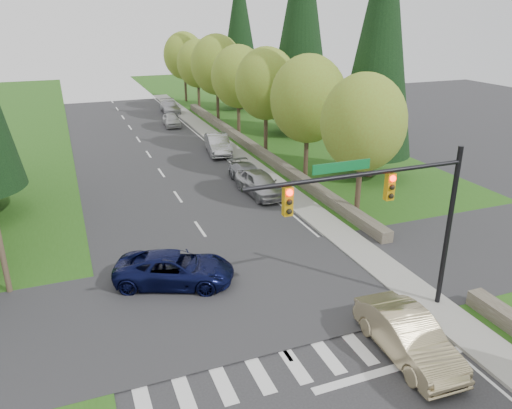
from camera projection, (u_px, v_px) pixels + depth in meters
grass_east at (357, 178)px, 36.23m from camera, size 14.00×110.00×0.06m
cross_street at (246, 296)px, 21.45m from camera, size 120.00×8.00×0.10m
sidewalk_east at (269, 179)px, 35.89m from camera, size 1.80×80.00×0.13m
curb_east at (258, 181)px, 35.60m from camera, size 0.20×80.00×0.13m
stone_wall_north at (252, 146)px, 43.29m from camera, size 0.70×40.00×0.70m
traffic_signal at (392, 202)px, 18.06m from camera, size 8.70×0.37×6.80m
decid_tree_0 at (363, 123)px, 27.70m from camera, size 4.80×4.80×8.37m
decid_tree_1 at (308, 99)px, 33.73m from camera, size 5.20×5.20×8.80m
decid_tree_2 at (266, 84)px, 39.68m from camera, size 5.00×5.00×8.82m
decid_tree_3 at (238, 77)px, 45.88m from camera, size 5.00×5.00×8.55m
decid_tree_4 at (217, 65)px, 51.84m from camera, size 5.40×5.40×9.18m
decid_tree_5 at (198, 64)px, 58.03m from camera, size 4.80×4.80×8.30m
decid_tree_6 at (184, 56)px, 64.02m from camera, size 5.20×5.20×8.86m
conifer_e_a at (381, 36)px, 32.99m from camera, size 5.44×5.44×17.80m
conifer_e_b at (302, 17)px, 45.09m from camera, size 6.12×6.12×19.80m
conifer_e_c at (240, 29)px, 57.45m from camera, size 5.10×5.10×16.80m
sedan_champagne at (408, 336)px, 17.50m from camera, size 1.90×4.92×1.60m
suv_navy at (175, 269)px, 22.15m from camera, size 5.78×4.27×1.46m
parked_car_a at (260, 183)px, 32.82m from camera, size 2.26×4.85×1.61m
parked_car_b at (248, 174)px, 35.14m from camera, size 1.93×4.46×1.28m
parked_car_c at (218, 144)px, 42.22m from camera, size 2.38×5.11×1.62m
parked_car_d at (171, 120)px, 52.13m from camera, size 1.81×3.96×1.32m
parked_car_e at (170, 107)px, 58.80m from camera, size 2.22×4.95×1.41m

